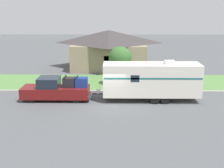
% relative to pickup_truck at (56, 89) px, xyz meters
% --- Properties ---
extents(ground_plane, '(120.00, 120.00, 0.00)m').
position_rel_pickup_truck_xyz_m(ground_plane, '(4.58, -1.28, -0.91)').
color(ground_plane, '#515456').
extents(curb_strip, '(80.00, 0.30, 0.14)m').
position_rel_pickup_truck_xyz_m(curb_strip, '(4.58, 2.47, -0.84)').
color(curb_strip, '#999993').
rests_on(curb_strip, ground_plane).
extents(lawn_strip, '(80.00, 7.00, 0.03)m').
position_rel_pickup_truck_xyz_m(lawn_strip, '(4.58, 6.12, -0.90)').
color(lawn_strip, '#568442').
rests_on(lawn_strip, ground_plane).
extents(house_across_street, '(9.77, 8.08, 4.77)m').
position_rel_pickup_truck_xyz_m(house_across_street, '(4.14, 14.04, 1.56)').
color(house_across_street, gray).
rests_on(house_across_street, ground_plane).
extents(pickup_truck, '(5.79, 2.10, 2.06)m').
position_rel_pickup_truck_xyz_m(pickup_truck, '(0.00, 0.00, 0.00)').
color(pickup_truck, black).
rests_on(pickup_truck, ground_plane).
extents(travel_trailer, '(9.06, 2.35, 3.43)m').
position_rel_pickup_truck_xyz_m(travel_trailer, '(8.05, -0.00, 0.90)').
color(travel_trailer, black).
rests_on(travel_trailer, ground_plane).
extents(mailbox, '(0.48, 0.20, 1.29)m').
position_rel_pickup_truck_xyz_m(mailbox, '(9.46, 3.23, 0.08)').
color(mailbox, brown).
rests_on(mailbox, ground_plane).
extents(tree_in_yard, '(2.28, 2.28, 3.94)m').
position_rel_pickup_truck_xyz_m(tree_in_yard, '(5.46, 4.85, 1.87)').
color(tree_in_yard, brown).
rests_on(tree_in_yard, ground_plane).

